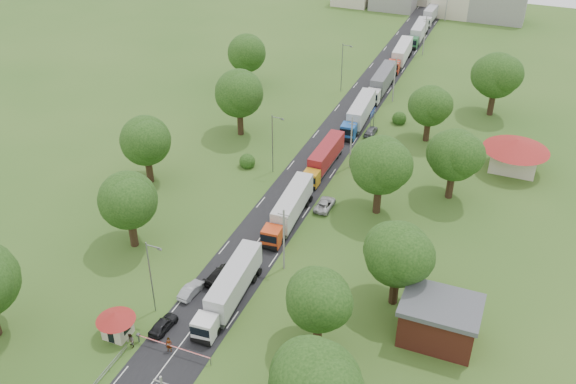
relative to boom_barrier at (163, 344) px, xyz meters
The scene contains 41 objects.
ground 25.05m from the boom_barrier, 86.89° to the left, with size 260.00×260.00×0.00m, color #31561C.
road 45.03m from the boom_barrier, 88.27° to the left, with size 8.00×200.00×0.04m, color black.
boom_barrier is the anchor object (origin of this frame).
guard_booth 5.98m from the boom_barrier, behind, with size 4.40×4.40×3.45m.
info_sign 60.39m from the boom_barrier, 83.76° to the left, with size 0.12×3.10×4.10m.
pole_1 19.63m from the boom_barrier, 69.14° to the left, with size 1.60×0.24×9.00m.
pole_2 46.66m from the boom_barrier, 81.52° to the left, with size 1.60×0.24×9.00m.
pole_3 74.41m from the boom_barrier, 84.71° to the left, with size 1.60×0.24×9.00m.
pole_4 102.30m from the boom_barrier, 86.15° to the left, with size 1.60×0.24×9.00m.
pole_5 130.24m from the boom_barrier, 86.98° to the left, with size 1.60×0.24×9.00m.
lamp_0 7.91m from the boom_barrier, 128.59° to the left, with size 2.03×0.22×10.00m.
lamp_1 40.47m from the boom_barrier, 95.70° to the left, with size 2.03×0.22×10.00m.
lamp_2 75.25m from the boom_barrier, 93.05° to the left, with size 2.03×0.22×10.00m.
tree_2 17.86m from the boom_barrier, 24.96° to the left, with size 8.00×8.00×10.10m.
tree_3 28.11m from the boom_barrier, 38.79° to the left, with size 8.80×8.80×11.07m.
tree_4 38.62m from the boom_barrier, 67.81° to the left, with size 9.60×9.60×12.05m.
tree_5 49.47m from the boom_barrier, 61.59° to the left, with size 8.80×8.80×11.07m.
tree_6 62.58m from the boom_barrier, 74.79° to the left, with size 8.00×8.00×10.10m.
tree_7 79.63m from the boom_barrier, 71.37° to the left, with size 9.60×9.60×12.05m.
tree_10 21.36m from the boom_barrier, 132.02° to the left, with size 8.80×8.80×11.07m.
tree_11 37.10m from the boom_barrier, 124.41° to the left, with size 8.80×8.80×11.07m.
tree_12 52.73m from the boom_barrier, 106.28° to the left, with size 9.60×9.60×12.05m.
tree_13 73.99m from the boom_barrier, 107.90° to the left, with size 8.80×8.80×11.07m.
house_brick 30.34m from the boom_barrier, 25.42° to the left, with size 8.60×6.60×5.20m.
house_cream 63.37m from the boom_barrier, 60.31° to the left, with size 10.08×10.08×5.80m.
distant_town 135.04m from the boom_barrier, 89.13° to the left, with size 52.00×8.00×8.00m.
truck_0 10.41m from the boom_barrier, 70.51° to the left, with size 3.33×14.97×4.13m.
truck_1 28.42m from the boom_barrier, 82.79° to the left, with size 3.24×14.80×4.09m.
truck_2 44.12m from the boom_barrier, 85.92° to the left, with size 2.48×13.92×3.86m.
truck_3 61.85m from the boom_barrier, 86.58° to the left, with size 3.25×15.24×4.21m.
truck_4 77.87m from the boom_barrier, 87.38° to the left, with size 2.86×15.18×4.20m.
truck_5 94.71m from the boom_barrier, 87.95° to the left, with size 3.23×15.05×4.16m.
truck_6 111.49m from the boom_barrier, 88.12° to the left, with size 2.96×14.59×4.04m.
truck_7 128.19m from the boom_barrier, 88.46° to the left, with size 2.68×13.62×3.77m.
car_lane_front 3.20m from the boom_barrier, 120.92° to the left, with size 1.66×4.12×1.40m, color black.
car_lane_mid 9.28m from the boom_barrier, 100.20° to the left, with size 1.43×4.10×1.35m, color #93969A.
car_lane_rear 13.01m from the boom_barrier, 88.42° to the left, with size 2.08×5.12×1.49m, color black.
car_verge_near 33.87m from the boom_barrier, 77.91° to the left, with size 2.22×4.81×1.34m, color #B3B3B3.
car_verge_far 58.87m from the boom_barrier, 83.31° to the left, with size 1.69×4.20×1.43m, color #54565C.
pedestrian_near 0.75m from the boom_barrier, ahead, with size 0.70×0.46×1.92m, color gray.
pedestrian_booth 3.58m from the boom_barrier, 163.80° to the right, with size 0.90×0.70×1.85m, color gray.
Camera 1 is at (30.17, -66.39, 52.06)m, focal length 40.00 mm.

